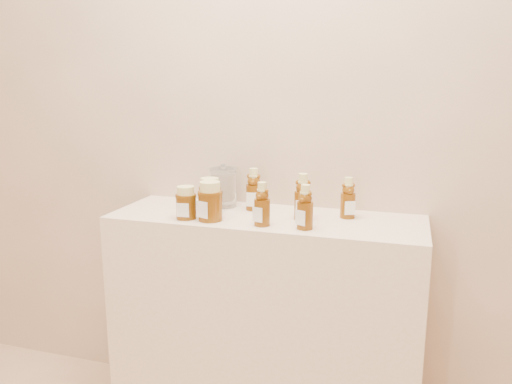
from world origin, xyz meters
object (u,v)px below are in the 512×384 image
(honey_jar_left, at_px, (186,203))
(glass_canister, at_px, (224,186))
(bear_bottle_back_left, at_px, (254,186))
(bear_bottle_front_left, at_px, (262,201))
(display_table, at_px, (265,324))

(honey_jar_left, distance_m, glass_canister, 0.23)
(honey_jar_left, relative_size, glass_canister, 0.71)
(bear_bottle_back_left, relative_size, bear_bottle_front_left, 1.07)
(display_table, xyz_separation_m, glass_canister, (-0.21, 0.10, 0.54))
(glass_canister, bearing_deg, honey_jar_left, -107.06)
(bear_bottle_back_left, bearing_deg, glass_canister, 170.47)
(glass_canister, bearing_deg, bear_bottle_front_left, -44.32)
(bear_bottle_back_left, height_order, bear_bottle_front_left, bear_bottle_back_left)
(bear_bottle_front_left, xyz_separation_m, honey_jar_left, (-0.30, 0.01, -0.03))
(bear_bottle_front_left, height_order, honey_jar_left, bear_bottle_front_left)
(bear_bottle_back_left, height_order, honey_jar_left, bear_bottle_back_left)
(honey_jar_left, height_order, glass_canister, glass_canister)
(bear_bottle_back_left, xyz_separation_m, bear_bottle_front_left, (0.10, -0.21, -0.01))
(bear_bottle_back_left, bearing_deg, honey_jar_left, -136.98)
(bear_bottle_back_left, bearing_deg, display_table, -51.31)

